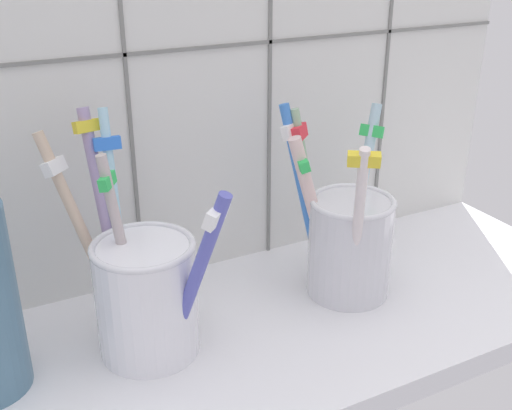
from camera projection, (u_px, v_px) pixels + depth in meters
counter_slab at (262, 335)px, 50.91cm from camera, size 64.00×22.00×2.00cm
tile_wall_back at (196, 43)px, 51.86cm from camera, size 64.00×2.20×45.00cm
toothbrush_cup_left at (144, 290)px, 45.71cm from camera, size 10.48×13.00×17.64cm
toothbrush_cup_right at (347, 239)px, 53.25cm from camera, size 11.49×11.12×16.24cm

